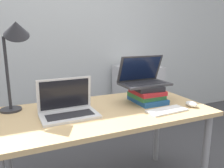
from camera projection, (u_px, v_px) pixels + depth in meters
wall_back at (60, 26)px, 2.74m from camera, size 8.00×0.05×2.70m
desk at (106, 120)px, 1.55m from camera, size 1.45×0.72×0.72m
laptop_left at (68, 108)px, 1.41m from camera, size 0.37×0.24×0.24m
book_stack at (147, 94)px, 1.68m from camera, size 0.23×0.28×0.14m
laptop_on_books at (143, 79)px, 1.68m from camera, size 0.38×0.23×0.22m
wireless_keyboard at (167, 110)px, 1.49m from camera, size 0.30×0.13×0.01m
mouse at (191, 104)px, 1.59m from camera, size 0.06×0.10×0.04m
desk_lamp at (15, 40)px, 1.40m from camera, size 0.23×0.20×0.64m
mini_fridge at (137, 96)px, 3.01m from camera, size 0.53×0.53×0.83m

